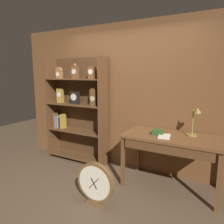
{
  "coord_description": "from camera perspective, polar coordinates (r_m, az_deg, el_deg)",
  "views": [
    {
      "loc": [
        1.58,
        -2.09,
        1.71
      ],
      "look_at": [
        0.02,
        0.73,
        1.14
      ],
      "focal_mm": 34.1,
      "sensor_mm": 36.0,
      "label": 1
    }
  ],
  "objects": [
    {
      "name": "ground_plane",
      "position": [
        3.12,
        -7.35,
        -23.16
      ],
      "size": [
        10.0,
        10.0,
        0.0
      ],
      "primitive_type": "plane",
      "color": "brown"
    },
    {
      "name": "toolbox_small",
      "position": [
        3.24,
        12.26,
        -5.34
      ],
      "size": [
        0.16,
        0.13,
        0.08
      ],
      "primitive_type": "cube",
      "color": "#2D5123",
      "rests_on": "workbench"
    },
    {
      "name": "round_clock_large",
      "position": [
        2.95,
        -4.5,
        -18.53
      ],
      "size": [
        0.54,
        0.11,
        0.58
      ],
      "color": "brown",
      "rests_on": "ground"
    },
    {
      "name": "open_repair_manual",
      "position": [
        3.16,
        13.85,
        -6.33
      ],
      "size": [
        0.19,
        0.24,
        0.02
      ],
      "primitive_type": "cube",
      "rotation": [
        0.0,
        0.0,
        0.16
      ],
      "color": "silver",
      "rests_on": "workbench"
    },
    {
      "name": "back_wood_panel",
      "position": [
        3.84,
        4.62,
        3.95
      ],
      "size": [
        4.8,
        0.05,
        2.6
      ],
      "primitive_type": "cube",
      "color": "brown",
      "rests_on": "ground"
    },
    {
      "name": "bookshelf",
      "position": [
        4.23,
        -9.48,
        0.59
      ],
      "size": [
        1.27,
        0.34,
        2.02
      ],
      "color": "brown",
      "rests_on": "ground"
    },
    {
      "name": "workbench",
      "position": [
        3.26,
        15.72,
        -7.75
      ],
      "size": [
        1.41,
        0.71,
        0.82
      ],
      "color": "brown",
      "rests_on": "ground"
    },
    {
      "name": "desk_lamp",
      "position": [
        3.26,
        21.35,
        -1.98
      ],
      "size": [
        0.18,
        0.18,
        0.45
      ],
      "color": "olive",
      "rests_on": "workbench"
    }
  ]
}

